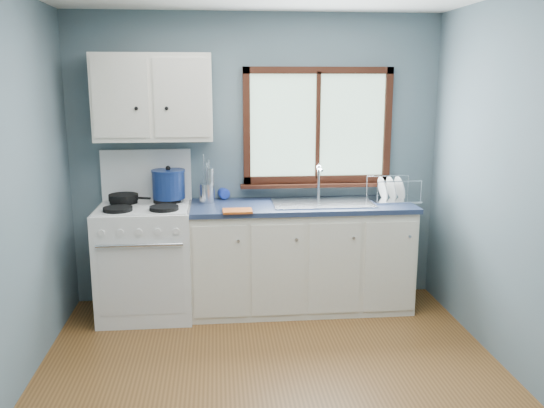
{
  "coord_description": "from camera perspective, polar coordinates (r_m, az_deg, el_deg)",
  "views": [
    {
      "loc": [
        -0.35,
        -3.19,
        1.93
      ],
      "look_at": [
        0.05,
        0.9,
        1.05
      ],
      "focal_mm": 38.0,
      "sensor_mm": 36.0,
      "label": 1
    }
  ],
  "objects": [
    {
      "name": "floor",
      "position": [
        3.76,
        0.59,
        -19.05
      ],
      "size": [
        3.2,
        3.6,
        0.02
      ],
      "primitive_type": "cube",
      "color": "brown",
      "rests_on": "ground"
    },
    {
      "name": "wall_back",
      "position": [
        5.06,
        -1.56,
        4.36
      ],
      "size": [
        3.2,
        0.02,
        2.5
      ],
      "primitive_type": "cube",
      "color": "slate",
      "rests_on": "ground"
    },
    {
      "name": "wall_front",
      "position": [
        1.58,
        7.89,
        -13.61
      ],
      "size": [
        3.2,
        0.02,
        2.5
      ],
      "primitive_type": "cube",
      "color": "slate",
      "rests_on": "ground"
    },
    {
      "name": "gas_range",
      "position": [
        4.92,
        -12.38,
        -5.18
      ],
      "size": [
        0.76,
        0.69,
        1.36
      ],
      "color": "white",
      "rests_on": "floor"
    },
    {
      "name": "base_cabinets",
      "position": [
        4.98,
        2.86,
        -5.72
      ],
      "size": [
        1.85,
        0.6,
        0.88
      ],
      "color": "silver",
      "rests_on": "floor"
    },
    {
      "name": "countertop",
      "position": [
        4.85,
        2.92,
        -0.2
      ],
      "size": [
        1.89,
        0.64,
        0.04
      ],
      "primitive_type": "cube",
      "color": "#1D2945",
      "rests_on": "base_cabinets"
    },
    {
      "name": "sink",
      "position": [
        4.89,
        5.0,
        -0.62
      ],
      "size": [
        0.84,
        0.46,
        0.44
      ],
      "color": "silver",
      "rests_on": "countertop"
    },
    {
      "name": "window",
      "position": [
        5.06,
        4.55,
        6.9
      ],
      "size": [
        1.36,
        0.1,
        1.03
      ],
      "color": "#9EC6A8",
      "rests_on": "wall_back"
    },
    {
      "name": "upper_cabinets",
      "position": [
        4.85,
        -11.68,
        10.3
      ],
      "size": [
        0.95,
        0.35,
        0.7
      ],
      "color": "silver",
      "rests_on": "wall_back"
    },
    {
      "name": "skillet",
      "position": [
        4.94,
        -14.48,
        0.67
      ],
      "size": [
        0.39,
        0.31,
        0.05
      ],
      "rotation": [
        0.0,
        0.0,
        -0.34
      ],
      "color": "black",
      "rests_on": "gas_range"
    },
    {
      "name": "stockpot",
      "position": [
        4.91,
        -10.21,
        1.98
      ],
      "size": [
        0.31,
        0.31,
        0.28
      ],
      "rotation": [
        0.0,
        0.0,
        -0.08
      ],
      "color": "navy",
      "rests_on": "gas_range"
    },
    {
      "name": "utensil_crock",
      "position": [
        4.9,
        -6.46,
        1.11
      ],
      "size": [
        0.14,
        0.14,
        0.41
      ],
      "rotation": [
        0.0,
        0.0,
        0.08
      ],
      "color": "silver",
      "rests_on": "countertop"
    },
    {
      "name": "thermos",
      "position": [
        4.9,
        -6.17,
        1.85
      ],
      "size": [
        0.09,
        0.09,
        0.29
      ],
      "primitive_type": "cylinder",
      "rotation": [
        0.0,
        0.0,
        0.34
      ],
      "color": "silver",
      "rests_on": "countertop"
    },
    {
      "name": "soap_bottle",
      "position": [
        4.98,
        -4.68,
        1.82
      ],
      "size": [
        0.11,
        0.11,
        0.25
      ],
      "primitive_type": "imported",
      "rotation": [
        0.0,
        0.0,
        0.21
      ],
      "color": "#1C36AA",
      "rests_on": "countertop"
    },
    {
      "name": "dish_towel",
      "position": [
        4.54,
        -3.45,
        -0.69
      ],
      "size": [
        0.24,
        0.17,
        0.02
      ],
      "primitive_type": "cube",
      "rotation": [
        0.0,
        0.0,
        0.02
      ],
      "color": "#C4571E",
      "rests_on": "countertop"
    },
    {
      "name": "dish_rack",
      "position": [
        5.06,
        11.82,
        0.96
      ],
      "size": [
        0.42,
        0.33,
        0.21
      ],
      "rotation": [
        0.0,
        0.0,
        0.06
      ],
      "color": "silver",
      "rests_on": "countertop"
    }
  ]
}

